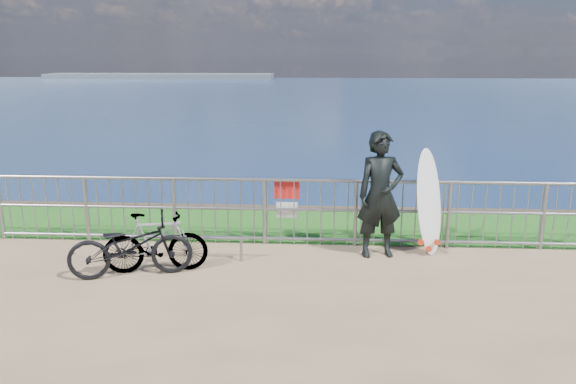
# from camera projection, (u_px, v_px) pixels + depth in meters

# --- Properties ---
(grass_strip) EXTENTS (120.00, 120.00, 0.00)m
(grass_strip) POSITION_uv_depth(u_px,v_px,m) (297.00, 224.00, 10.42)
(grass_strip) COLOR #1B5818
(grass_strip) RESTS_ON ground
(seascape) EXTENTS (260.00, 260.00, 5.00)m
(seascape) POSITION_uv_depth(u_px,v_px,m) (162.00, 79.00, 154.15)
(seascape) COLOR brown
(seascape) RESTS_ON ground
(railing) EXTENTS (10.06, 0.10, 1.13)m
(railing) POSITION_uv_depth(u_px,v_px,m) (296.00, 211.00, 9.21)
(railing) COLOR gray
(railing) RESTS_ON ground
(surfer) EXTENTS (0.80, 0.61, 1.97)m
(surfer) POSITION_uv_depth(u_px,v_px,m) (380.00, 195.00, 8.62)
(surfer) COLOR black
(surfer) RESTS_ON ground
(surfboard) EXTENTS (0.56, 0.54, 1.68)m
(surfboard) POSITION_uv_depth(u_px,v_px,m) (429.00, 206.00, 8.79)
(surfboard) COLOR white
(surfboard) RESTS_ON ground
(bicycle_near) EXTENTS (1.82, 1.07, 0.91)m
(bicycle_near) POSITION_uv_depth(u_px,v_px,m) (130.00, 246.00, 7.93)
(bicycle_near) COLOR black
(bicycle_near) RESTS_ON ground
(bicycle_far) EXTENTS (1.55, 0.71, 0.90)m
(bicycle_far) POSITION_uv_depth(u_px,v_px,m) (155.00, 243.00, 8.09)
(bicycle_far) COLOR black
(bicycle_far) RESTS_ON ground
(bike_rack) EXTENTS (1.89, 0.05, 0.39)m
(bike_rack) POSITION_uv_depth(u_px,v_px,m) (186.00, 240.00, 8.59)
(bike_rack) COLOR gray
(bike_rack) RESTS_ON ground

